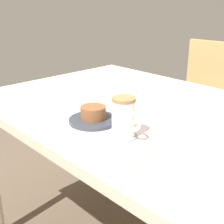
% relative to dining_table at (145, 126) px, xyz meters
% --- Properties ---
extents(dining_table, '(1.32, 0.89, 0.75)m').
position_rel_dining_table_xyz_m(dining_table, '(0.00, 0.00, 0.00)').
color(dining_table, beige).
rests_on(dining_table, ground_plane).
extents(wooden_chair, '(0.47, 0.47, 0.89)m').
position_rel_dining_table_xyz_m(wooden_chair, '(-0.18, 0.78, -0.18)').
color(wooden_chair, tan).
rests_on(wooden_chair, ground_plane).
extents(placemat, '(0.43, 0.29, 0.00)m').
position_rel_dining_table_xyz_m(placemat, '(0.03, -0.25, 0.07)').
color(placemat, silver).
rests_on(placemat, dining_table).
extents(pastry_plate, '(0.16, 0.16, 0.01)m').
position_rel_dining_table_xyz_m(pastry_plate, '(-0.03, -0.23, 0.08)').
color(pastry_plate, '#333842').
rests_on(pastry_plate, placemat).
extents(pastry, '(0.08, 0.08, 0.04)m').
position_rel_dining_table_xyz_m(pastry, '(-0.03, -0.23, 0.11)').
color(pastry, brown).
rests_on(pastry, pastry_plate).
extents(coffee_coaster, '(0.08, 0.08, 0.00)m').
position_rel_dining_table_xyz_m(coffee_coaster, '(0.12, -0.24, 0.08)').
color(coffee_coaster, '#99999E').
rests_on(coffee_coaster, placemat).
extents(coffee_mug, '(0.10, 0.07, 0.12)m').
position_rel_dining_table_xyz_m(coffee_mug, '(0.12, -0.24, 0.14)').
color(coffee_mug, white).
rests_on(coffee_mug, coffee_coaster).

